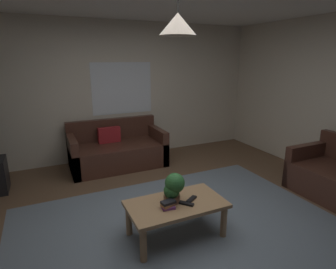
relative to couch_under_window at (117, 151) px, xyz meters
name	(u,v)px	position (x,y,z in m)	size (l,w,h in m)	color
floor	(179,227)	(0.15, -2.19, -0.28)	(5.78, 5.35, 0.02)	brown
rug	(187,235)	(0.15, -2.39, -0.27)	(3.76, 2.94, 0.01)	slate
wall_back	(115,92)	(0.15, 0.52, 1.02)	(5.90, 0.06, 2.59)	beige
window_pane	(122,88)	(0.28, 0.48, 1.08)	(1.17, 0.01, 0.97)	white
couch_under_window	(117,151)	(0.00, 0.00, 0.00)	(1.67, 0.85, 0.82)	#47281E
coffee_table	(176,208)	(0.04, -2.33, 0.07)	(1.06, 0.59, 0.41)	#A87F56
book_on_table_0	(168,207)	(-0.09, -2.39, 0.15)	(0.13, 0.11, 0.03)	#72387F
book_on_table_1	(168,205)	(-0.09, -2.39, 0.17)	(0.13, 0.09, 0.03)	#99663F
book_on_table_2	(168,202)	(-0.08, -2.39, 0.20)	(0.15, 0.09, 0.03)	black
remote_on_table_0	(186,204)	(0.12, -2.41, 0.14)	(0.05, 0.16, 0.02)	black
remote_on_table_1	(191,199)	(0.22, -2.35, 0.14)	(0.05, 0.16, 0.02)	black
potted_plant_on_table	(173,187)	(0.02, -2.30, 0.30)	(0.23, 0.22, 0.33)	brown
pendant_lamp	(178,24)	(0.04, -2.33, 1.94)	(0.35, 0.35, 0.48)	black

